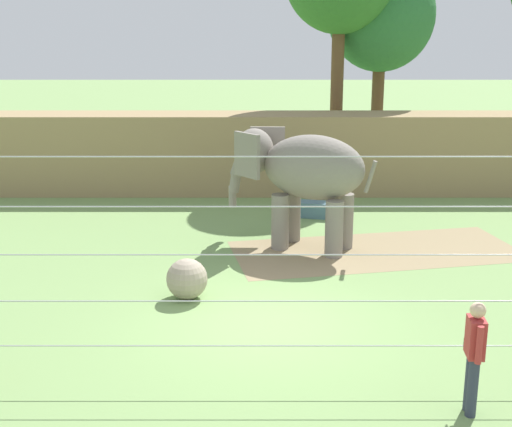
{
  "coord_description": "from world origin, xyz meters",
  "views": [
    {
      "loc": [
        -0.21,
        -11.83,
        5.29
      ],
      "look_at": [
        -0.22,
        2.55,
        1.4
      ],
      "focal_mm": 48.77,
      "sensor_mm": 36.0,
      "label": 1
    }
  ],
  "objects_px": {
    "enrichment_ball": "(187,279)",
    "feed_trough": "(319,210)",
    "zookeeper": "(474,353)",
    "elephant": "(302,172)"
  },
  "relations": [
    {
      "from": "elephant",
      "to": "enrichment_ball",
      "type": "relative_size",
      "value": 4.31
    },
    {
      "from": "zookeeper",
      "to": "feed_trough",
      "type": "relative_size",
      "value": 1.13
    },
    {
      "from": "zookeeper",
      "to": "feed_trough",
      "type": "distance_m",
      "value": 10.51
    },
    {
      "from": "enrichment_ball",
      "to": "feed_trough",
      "type": "bearing_deg",
      "value": 62.65
    },
    {
      "from": "elephant",
      "to": "zookeeper",
      "type": "relative_size",
      "value": 2.13
    },
    {
      "from": "elephant",
      "to": "zookeeper",
      "type": "bearing_deg",
      "value": -76.07
    },
    {
      "from": "elephant",
      "to": "feed_trough",
      "type": "relative_size",
      "value": 2.41
    },
    {
      "from": "elephant",
      "to": "enrichment_ball",
      "type": "bearing_deg",
      "value": -126.12
    },
    {
      "from": "elephant",
      "to": "feed_trough",
      "type": "bearing_deg",
      "value": 75.85
    },
    {
      "from": "enrichment_ball",
      "to": "feed_trough",
      "type": "height_order",
      "value": "enrichment_ball"
    }
  ]
}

